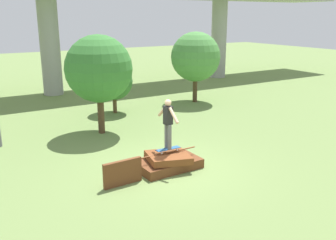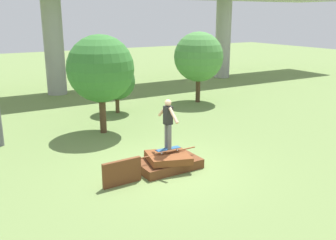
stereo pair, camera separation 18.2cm
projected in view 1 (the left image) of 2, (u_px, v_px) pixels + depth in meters
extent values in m
plane|color=olive|center=(168.00, 168.00, 11.25)|extent=(80.00, 80.00, 0.00)
cube|color=brown|center=(168.00, 164.00, 11.21)|extent=(1.90, 1.15, 0.28)
cube|color=brown|center=(168.00, 157.00, 11.06)|extent=(1.40, 1.23, 0.26)
cylinder|color=brown|center=(168.00, 152.00, 11.11)|extent=(1.90, 0.04, 0.04)
cube|color=brown|center=(123.00, 173.00, 10.07)|extent=(1.12, 0.16, 0.70)
cube|color=#23517F|center=(168.00, 149.00, 11.12)|extent=(0.78, 0.20, 0.01)
cylinder|color=silver|center=(174.00, 148.00, 11.35)|extent=(0.05, 0.03, 0.05)
cylinder|color=silver|center=(177.00, 150.00, 11.21)|extent=(0.05, 0.03, 0.05)
cylinder|color=silver|center=(159.00, 151.00, 11.07)|extent=(0.05, 0.03, 0.05)
cylinder|color=silver|center=(162.00, 153.00, 10.93)|extent=(0.05, 0.03, 0.05)
cylinder|color=slate|center=(166.00, 136.00, 11.09)|extent=(0.12, 0.12, 0.76)
cylinder|color=slate|center=(170.00, 137.00, 10.95)|extent=(0.12, 0.12, 0.76)
cube|color=black|center=(168.00, 115.00, 10.84)|extent=(0.22, 0.21, 0.55)
sphere|color=tan|center=(168.00, 103.00, 10.74)|extent=(0.19, 0.19, 0.19)
cylinder|color=tan|center=(163.00, 111.00, 11.08)|extent=(0.09, 0.46, 0.41)
cylinder|color=tan|center=(174.00, 116.00, 10.58)|extent=(0.09, 0.46, 0.41)
cylinder|color=#9E9E99|center=(50.00, 46.00, 21.03)|extent=(1.10, 1.10, 5.50)
cylinder|color=#9E9E99|center=(219.00, 39.00, 27.08)|extent=(1.10, 1.10, 5.50)
cylinder|color=#4C3823|center=(101.00, 115.00, 14.46)|extent=(0.25, 0.25, 1.43)
sphere|color=#387A33|center=(99.00, 69.00, 13.97)|extent=(2.54, 2.54, 2.54)
cylinder|color=brown|center=(115.00, 105.00, 17.55)|extent=(0.18, 0.18, 0.77)
sphere|color=#336B2D|center=(114.00, 81.00, 17.25)|extent=(1.73, 1.73, 1.73)
cylinder|color=#4C3823|center=(195.00, 90.00, 19.72)|extent=(0.24, 0.24, 1.29)
sphere|color=#4C8E42|center=(196.00, 57.00, 19.25)|extent=(2.55, 2.55, 2.55)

